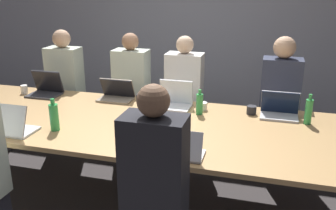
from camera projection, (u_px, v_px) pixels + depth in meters
name	position (u px, v px, depth m)	size (l,w,h in m)	color
ground_plane	(146.00, 197.00, 3.59)	(24.00, 24.00, 0.00)	#383333
curtain_wall	(199.00, 22.00, 5.35)	(12.00, 0.06, 2.80)	#9999A3
conference_table	(145.00, 127.00, 3.36)	(4.30, 1.41, 0.77)	tan
laptop_far_right	(279.00, 109.00, 3.47)	(0.34, 0.23, 0.23)	#B7B7BC
person_far_right	(279.00, 107.00, 3.96)	(0.40, 0.24, 1.45)	#2D2D38
cup_far_right	(251.00, 110.00, 3.54)	(0.09, 0.09, 0.08)	#232328
bottle_far_right	(309.00, 111.00, 3.28)	(0.06, 0.06, 0.27)	green
laptop_far_left	(46.00, 88.00, 4.11)	(0.34, 0.26, 0.27)	#333338
person_far_left	(66.00, 91.00, 4.55)	(0.40, 0.24, 1.43)	#2D2D38
cup_far_left	(24.00, 89.00, 4.17)	(0.07, 0.07, 0.09)	white
laptop_near_midright	(179.00, 149.00, 2.67)	(0.36, 0.22, 0.22)	silver
person_near_midright	(155.00, 195.00, 2.38)	(0.40, 0.24, 1.42)	#2D2D38
bottle_near_midright	(149.00, 134.00, 2.86)	(0.07, 0.07, 0.22)	black
laptop_near_left	(10.00, 125.00, 3.08)	(0.36, 0.27, 0.26)	silver
bottle_near_left	(54.00, 117.00, 3.14)	(0.08, 0.08, 0.28)	green
laptop_far_center	(175.00, 99.00, 3.73)	(0.34, 0.25, 0.26)	silver
person_far_center	(184.00, 101.00, 4.21)	(0.40, 0.24, 1.42)	#2D2D38
cup_far_center	(203.00, 106.00, 3.65)	(0.09, 0.09, 0.08)	white
bottle_far_center	(200.00, 104.00, 3.51)	(0.06, 0.06, 0.24)	green
laptop_far_midleft	(116.00, 94.00, 3.95)	(0.36, 0.23, 0.23)	gray
person_far_midleft	(132.00, 95.00, 4.41)	(0.40, 0.24, 1.42)	#2D2D38
cup_far_midleft	(140.00, 98.00, 3.89)	(0.08, 0.08, 0.08)	#232328
stapler	(129.00, 122.00, 3.28)	(0.11, 0.15, 0.05)	black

